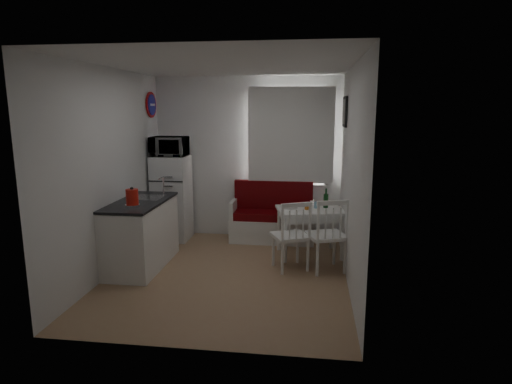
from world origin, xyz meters
TOP-DOWN VIEW (x-y plane):
  - floor at (0.00, 0.00)m, footprint 3.00×3.50m
  - ceiling at (0.00, 0.00)m, footprint 3.00×3.50m
  - wall_back at (0.00, 1.75)m, footprint 3.00×0.02m
  - wall_front at (0.00, -1.75)m, footprint 3.00×0.02m
  - wall_left at (-1.50, 0.00)m, footprint 0.02×3.50m
  - wall_right at (1.50, 0.00)m, footprint 0.02×3.50m
  - window at (0.70, 1.72)m, footprint 1.22×0.06m
  - curtain at (0.70, 1.65)m, footprint 1.35×0.02m
  - kitchen_counter at (-1.20, 0.16)m, footprint 0.62×1.32m
  - wall_sign at (-1.47, 1.45)m, footprint 0.03×0.40m
  - picture_frame at (1.48, 1.10)m, footprint 0.04×0.52m
  - bench at (0.43, 1.51)m, footprint 1.33×0.51m
  - dining_table at (1.03, 0.88)m, footprint 1.04×0.84m
  - chair_left at (0.78, 0.22)m, footprint 0.58×0.58m
  - chair_right at (1.25, 0.21)m, footprint 0.58×0.58m
  - fridge at (-1.18, 1.40)m, footprint 0.54×0.54m
  - microwave at (-1.18, 1.35)m, footprint 0.55×0.37m
  - kettle at (-1.15, -0.19)m, footprint 0.18×0.18m
  - wine_bottle at (1.25, 0.98)m, footprint 0.07×0.07m
  - drinking_glass_orange at (0.98, 0.83)m, footprint 0.06×0.06m
  - drinking_glass_blue at (1.11, 0.93)m, footprint 0.06×0.06m
  - plate at (0.73, 0.90)m, footprint 0.23×0.23m

SIDE VIEW (x-z plane):
  - floor at x=0.00m, z-range -0.01..0.01m
  - bench at x=0.43m, z-range -0.16..0.79m
  - kitchen_counter at x=-1.20m, z-range -0.12..1.04m
  - chair_left at x=0.78m, z-range 0.33..0.83m
  - chair_right at x=1.25m, z-range 0.34..0.87m
  - dining_table at x=1.03m, z-range 0.27..0.96m
  - fridge at x=-1.18m, z-range 0.00..1.36m
  - plate at x=0.73m, z-range 0.69..0.71m
  - drinking_glass_blue at x=1.11m, z-range 0.69..0.78m
  - drinking_glass_orange at x=0.98m, z-range 0.69..0.79m
  - wine_bottle at x=1.25m, z-range 0.69..0.97m
  - kettle at x=-1.15m, z-range 0.90..1.14m
  - wall_back at x=0.00m, z-range 0.00..2.60m
  - wall_front at x=0.00m, z-range 0.00..2.60m
  - wall_left at x=-1.50m, z-range 0.00..2.60m
  - wall_right at x=1.50m, z-range 0.00..2.60m
  - microwave at x=-1.18m, z-range 1.36..1.66m
  - window at x=0.70m, z-range 0.89..2.36m
  - curtain at x=0.70m, z-range 0.93..2.42m
  - picture_frame at x=1.48m, z-range 1.84..2.26m
  - wall_sign at x=-1.47m, z-range 1.95..2.35m
  - ceiling at x=0.00m, z-range 2.59..2.61m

